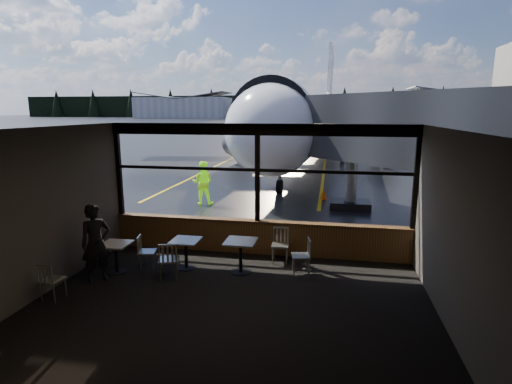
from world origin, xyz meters
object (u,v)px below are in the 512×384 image
(cafe_table_left, at_px, (116,258))
(ground_crew, at_px, (203,183))
(chair_left_s, at_px, (53,280))
(chair_mid_w, at_px, (147,252))
(cafe_table_mid, at_px, (186,254))
(cone_nose, at_px, (323,194))
(chair_near_e, at_px, (301,256))
(chair_near_n, at_px, (280,246))
(airliner, at_px, (313,87))
(chair_mid_s, at_px, (169,260))
(cafe_table_near, at_px, (241,257))
(passenger, at_px, (96,243))
(jet_bridge, at_px, (377,146))

(cafe_table_left, xyz_separation_m, ground_crew, (-0.20, 7.28, 0.53))
(chair_left_s, bearing_deg, chair_mid_w, 62.87)
(cafe_table_mid, height_order, cone_nose, cafe_table_mid)
(cafe_table_mid, xyz_separation_m, chair_mid_w, (-0.93, -0.18, 0.05))
(chair_near_e, distance_m, chair_near_n, 0.87)
(cafe_table_mid, bearing_deg, airliner, 84.83)
(chair_mid_s, bearing_deg, chair_left_s, -160.72)
(airliner, relative_size, cafe_table_near, 45.19)
(chair_near_e, distance_m, passenger, 4.70)
(chair_near_e, bearing_deg, cone_nose, -14.14)
(airliner, xyz_separation_m, cone_nose, (1.21, -13.07, -5.29))
(chair_left_s, xyz_separation_m, passenger, (0.40, 0.99, 0.48))
(chair_near_n, xyz_separation_m, ground_crew, (-3.98, 5.91, 0.45))
(chair_near_n, bearing_deg, cafe_table_near, 42.22)
(cafe_table_left, bearing_deg, chair_mid_w, 30.02)
(chair_mid_s, xyz_separation_m, chair_left_s, (-1.95, -1.39, -0.04))
(jet_bridge, height_order, chair_mid_w, jet_bridge)
(cafe_table_mid, xyz_separation_m, chair_near_n, (2.22, 0.83, 0.08))
(cafe_table_mid, relative_size, chair_mid_s, 0.80)
(passenger, bearing_deg, chair_mid_w, 0.84)
(chair_left_s, bearing_deg, airliner, 85.27)
(chair_near_e, xyz_separation_m, chair_mid_s, (-2.95, -0.84, 0.02))
(chair_left_s, height_order, passenger, passenger)
(chair_near_e, xyz_separation_m, chair_mid_w, (-3.72, -0.35, -0.02))
(airliner, height_order, passenger, airliner)
(cafe_table_near, bearing_deg, chair_mid_w, -175.73)
(chair_mid_w, distance_m, passenger, 1.28)
(chair_near_e, height_order, passenger, passenger)
(chair_mid_w, bearing_deg, cafe_table_left, -72.74)
(chair_left_s, bearing_deg, cone_nose, 68.61)
(airliner, xyz_separation_m, chair_mid_w, (-2.89, -21.81, -5.11))
(cafe_table_near, bearing_deg, cone_nose, 78.22)
(airliner, xyz_separation_m, cafe_table_mid, (-1.96, -21.63, -5.16))
(cafe_table_near, xyz_separation_m, cafe_table_left, (-2.93, -0.53, -0.04))
(airliner, distance_m, chair_near_n, 21.41)
(ground_crew, bearing_deg, airliner, -111.36)
(ground_crew, bearing_deg, cafe_table_mid, 97.28)
(cafe_table_mid, bearing_deg, chair_mid_s, -103.65)
(chair_near_e, relative_size, cone_nose, 1.86)
(chair_mid_w, bearing_deg, cafe_table_near, 81.52)
(jet_bridge, distance_m, cafe_table_mid, 8.83)
(airliner, height_order, cone_nose, airliner)
(chair_mid_s, xyz_separation_m, ground_crew, (-1.60, 7.41, 0.44))
(cafe_table_mid, bearing_deg, passenger, -148.11)
(chair_mid_s, height_order, cone_nose, chair_mid_s)
(jet_bridge, height_order, chair_near_n, jet_bridge)
(jet_bridge, height_order, ground_crew, jet_bridge)
(jet_bridge, xyz_separation_m, cafe_table_mid, (-5.13, -6.86, -2.13))
(cafe_table_left, bearing_deg, ground_crew, 91.60)
(chair_mid_s, relative_size, passenger, 0.51)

